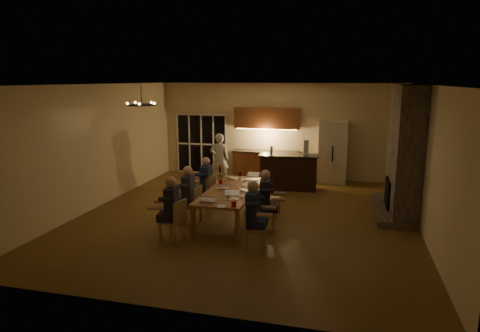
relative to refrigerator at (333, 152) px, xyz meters
name	(u,v)px	position (x,y,z in m)	size (l,w,h in m)	color
floor	(246,216)	(-1.90, -4.15, -1.00)	(9.00, 9.00, 0.00)	brown
back_wall	(277,131)	(-1.90, 0.37, 0.60)	(8.00, 0.04, 3.20)	beige
left_wall	(97,146)	(-5.92, -4.15, 0.60)	(0.04, 9.00, 3.20)	beige
right_wall	(427,160)	(2.12, -4.15, 0.60)	(0.04, 9.00, 3.20)	beige
ceiling	(246,84)	(-1.90, -4.15, 2.22)	(8.00, 9.00, 0.04)	white
french_doors	(202,144)	(-4.60, 0.32, 0.05)	(1.86, 0.08, 2.10)	black
fireplace	(404,151)	(1.80, -2.95, 0.60)	(0.58, 2.50, 3.20)	#706458
kitchenette	(266,143)	(-2.20, 0.05, 0.20)	(2.24, 0.68, 2.40)	brown
refrigerator	(333,152)	(0.00, 0.00, 0.00)	(0.90, 0.68, 2.00)	beige
dining_table	(232,205)	(-2.16, -4.49, -0.62)	(1.10, 2.90, 0.75)	#BB754A
bar_island	(288,172)	(-1.26, -1.24, -0.46)	(1.79, 0.68, 1.08)	black
chair_left_near	(172,220)	(-3.01, -6.10, -0.55)	(0.44, 0.44, 0.89)	tan
chair_left_mid	(190,205)	(-3.05, -4.96, -0.55)	(0.44, 0.44, 0.89)	tan
chair_left_far	(204,192)	(-3.09, -3.82, -0.55)	(0.44, 0.44, 0.89)	tan
chair_right_near	(255,228)	(-1.25, -6.12, -0.55)	(0.44, 0.44, 0.89)	tan
chair_right_mid	(266,210)	(-1.26, -4.93, -0.55)	(0.44, 0.44, 0.89)	tan
chair_right_far	(271,198)	(-1.33, -3.91, -0.55)	(0.44, 0.44, 0.89)	tan
person_left_near	(172,209)	(-3.01, -6.11, -0.31)	(0.60, 0.60, 1.38)	#24262E
person_right_near	(253,215)	(-1.31, -6.05, -0.31)	(0.60, 0.60, 1.38)	navy
person_left_mid	(188,195)	(-3.07, -5.01, -0.31)	(0.60, 0.60, 1.38)	#383C42
person_right_mid	(265,200)	(-1.27, -4.98, -0.31)	(0.60, 0.60, 1.38)	#24262E
person_left_far	(206,184)	(-3.02, -3.85, -0.31)	(0.60, 0.60, 1.38)	navy
standing_person	(219,159)	(-3.52, -1.07, -0.18)	(0.60, 0.39, 1.64)	silver
chandelier	(142,105)	(-4.11, -5.08, 1.75)	(0.65, 0.65, 0.03)	black
laptop_a	(208,196)	(-2.40, -5.55, -0.14)	(0.32, 0.28, 0.23)	silver
laptop_b	(232,194)	(-1.95, -5.30, -0.14)	(0.32, 0.28, 0.23)	silver
laptop_c	(223,184)	(-2.40, -4.45, -0.14)	(0.32, 0.28, 0.23)	silver
laptop_d	(245,186)	(-1.85, -4.46, -0.14)	(0.32, 0.28, 0.23)	silver
laptop_e	(233,174)	(-2.43, -3.36, -0.14)	(0.32, 0.28, 0.23)	silver
laptop_f	(252,175)	(-1.92, -3.38, -0.14)	(0.32, 0.28, 0.23)	silver
mug_front	(225,193)	(-2.18, -5.01, -0.20)	(0.07, 0.07, 0.10)	white
mug_mid	(244,182)	(-2.02, -3.87, -0.20)	(0.08, 0.08, 0.10)	white
mug_back	(226,179)	(-2.56, -3.62, -0.20)	(0.08, 0.08, 0.10)	white
redcup_near	(234,204)	(-1.76, -5.82, -0.19)	(0.10, 0.10, 0.12)	#BD0C10
redcup_mid	(221,182)	(-2.58, -4.04, -0.19)	(0.09, 0.09, 0.12)	#BD0C10
can_silver	(228,195)	(-2.05, -5.22, -0.19)	(0.07, 0.07, 0.12)	#B2B2B7
can_cola	(240,174)	(-2.34, -3.03, -0.19)	(0.07, 0.07, 0.12)	#3F0F0C
can_right	(249,186)	(-1.81, -4.24, -0.19)	(0.07, 0.07, 0.12)	#B2B2B7
plate_near	(243,196)	(-1.76, -5.00, -0.24)	(0.25, 0.25, 0.02)	white
plate_left	(207,199)	(-2.49, -5.40, -0.24)	(0.28, 0.28, 0.02)	white
plate_far	(258,183)	(-1.68, -3.73, -0.24)	(0.23, 0.23, 0.02)	white
notepad	(221,206)	(-2.01, -5.87, -0.24)	(0.15, 0.21, 0.01)	white
bar_bottle	(271,150)	(-1.79, -1.26, 0.20)	(0.08, 0.08, 0.24)	#99999E
bar_blender	(306,148)	(-0.75, -1.20, 0.31)	(0.14, 0.14, 0.45)	silver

